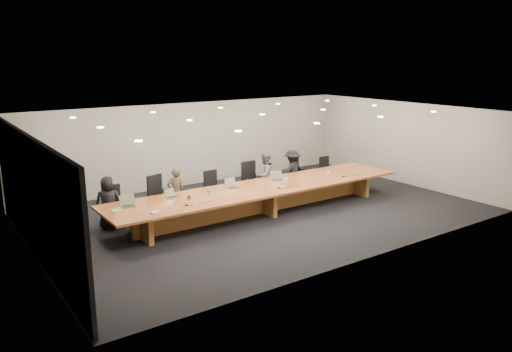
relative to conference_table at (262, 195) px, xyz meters
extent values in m
plane|color=black|center=(0.00, 0.00, -0.52)|extent=(12.00, 12.00, 0.00)
cube|color=silver|center=(0.00, 4.00, 0.88)|extent=(12.00, 0.02, 2.80)
cube|color=black|center=(-5.94, 0.00, 0.85)|extent=(0.08, 7.84, 2.74)
cube|color=brown|center=(0.00, 0.00, 0.20)|extent=(9.00, 1.80, 0.06)
cube|color=brown|center=(0.00, 0.00, -0.18)|extent=(7.65, 0.15, 0.69)
cube|color=brown|center=(-3.60, 0.00, -0.18)|extent=(0.12, 1.26, 0.69)
cube|color=brown|center=(0.00, 0.00, -0.18)|extent=(0.12, 1.26, 0.69)
cube|color=brown|center=(3.60, 0.00, -0.18)|extent=(0.12, 1.26, 0.69)
imported|color=black|center=(-3.98, 1.15, 0.16)|extent=(0.78, 0.64, 1.37)
imported|color=#3A3420|center=(-2.11, 1.14, 0.15)|extent=(0.51, 0.35, 1.35)
imported|color=slate|center=(0.91, 1.13, 0.22)|extent=(0.83, 0.71, 1.47)
imported|color=black|center=(2.00, 1.14, 0.19)|extent=(0.98, 0.65, 1.42)
cylinder|color=#A8B8B2|center=(-1.69, 0.03, 0.35)|extent=(0.08, 0.08, 0.23)
cylinder|color=maroon|center=(-2.25, 0.06, 0.28)|extent=(0.09, 0.09, 0.11)
cone|color=silver|center=(0.93, 0.10, 0.28)|extent=(0.10, 0.10, 0.10)
cone|color=white|center=(2.59, 0.09, 0.27)|extent=(0.09, 0.09, 0.08)
cube|color=white|center=(-4.10, 0.21, 0.24)|extent=(0.23, 0.19, 0.01)
cube|color=#52BA31|center=(-4.09, 0.22, 0.26)|extent=(0.18, 0.12, 0.03)
cube|color=#B3B3B8|center=(-3.44, -0.53, 0.24)|extent=(0.22, 0.18, 0.03)
cone|color=black|center=(-2.56, -0.41, 0.24)|extent=(0.14, 0.14, 0.03)
cone|color=black|center=(0.28, -0.40, 0.25)|extent=(0.15, 0.15, 0.03)
cone|color=black|center=(2.69, -0.45, 0.25)|extent=(0.17, 0.17, 0.03)
camera|label=1|loc=(-7.84, -10.96, 3.78)|focal=35.00mm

